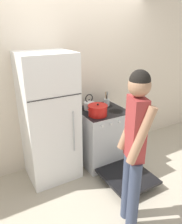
{
  "coord_description": "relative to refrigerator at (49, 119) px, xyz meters",
  "views": [
    {
      "loc": [
        -1.4,
        -2.99,
        2.11
      ],
      "look_at": [
        0.02,
        -0.5,
        0.96
      ],
      "focal_mm": 35.0,
      "sensor_mm": 36.0,
      "label": 1
    }
  ],
  "objects": [
    {
      "name": "utensil_jar",
      "position": [
        1.02,
        0.11,
        0.04
      ],
      "size": [
        0.09,
        0.09,
        0.24
      ],
      "color": "silver",
      "rests_on": "stove_range"
    },
    {
      "name": "ground_plane",
      "position": [
        0.54,
        0.31,
        -0.9
      ],
      "size": [
        14.0,
        14.0,
        0.0
      ],
      "primitive_type": "plane",
      "color": "#B2A893"
    },
    {
      "name": "tea_kettle",
      "position": [
        0.69,
        0.1,
        0.06
      ],
      "size": [
        0.21,
        0.17,
        0.25
      ],
      "color": "silver",
      "rests_on": "stove_range"
    },
    {
      "name": "wall_back",
      "position": [
        0.54,
        0.34,
        0.37
      ],
      "size": [
        10.0,
        0.06,
        2.55
      ],
      "color": "beige",
      "rests_on": "ground_plane"
    },
    {
      "name": "person",
      "position": [
        0.44,
        -1.26,
        0.1
      ],
      "size": [
        0.36,
        0.41,
        1.75
      ],
      "rotation": [
        0.0,
        0.0,
        1.26
      ],
      "color": "#38425B",
      "rests_on": "ground_plane"
    },
    {
      "name": "refrigerator",
      "position": [
        0.0,
        0.0,
        0.0
      ],
      "size": [
        0.7,
        0.64,
        1.8
      ],
      "color": "white",
      "rests_on": "ground_plane"
    },
    {
      "name": "dutch_oven_pot",
      "position": [
        0.67,
        -0.18,
        0.06
      ],
      "size": [
        0.33,
        0.29,
        0.18
      ],
      "color": "red",
      "rests_on": "stove_range"
    },
    {
      "name": "stove_range",
      "position": [
        0.84,
        -0.08,
        -0.46
      ],
      "size": [
        0.72,
        1.39,
        0.88
      ],
      "color": "silver",
      "rests_on": "ground_plane"
    }
  ]
}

